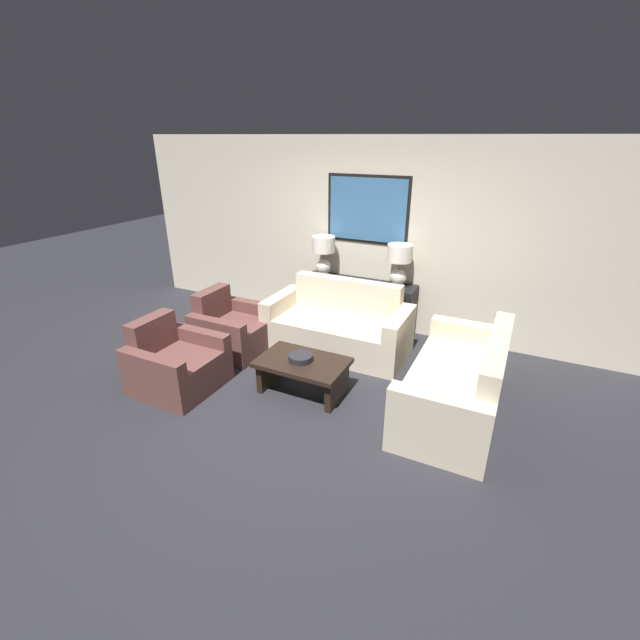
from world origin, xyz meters
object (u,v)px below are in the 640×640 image
table_lamp_right (399,261)px  decorative_bowl (301,358)px  console_table (358,305)px  coffee_table (303,370)px  armchair_near_camera (176,365)px  couch_by_side (458,386)px  couch_by_back_wall (338,328)px  armchair_near_back_wall (232,330)px  table_lamp_left (323,252)px

table_lamp_right → decorative_bowl: size_ratio=2.20×
console_table → coffee_table: (0.08, -1.85, -0.09)m
armchair_near_camera → coffee_table: bearing=21.2°
armchair_near_camera → couch_by_side: bearing=17.1°
table_lamp_right → couch_by_back_wall: table_lamp_right is taller
armchair_near_back_wall → table_lamp_left: bearing=62.5°
table_lamp_left → decorative_bowl: (0.62, -1.85, -0.67)m
table_lamp_left → armchair_near_camera: 2.60m
table_lamp_left → couch_by_side: size_ratio=0.32×
table_lamp_left → decorative_bowl: size_ratio=2.20×
coffee_table → armchair_near_camera: armchair_near_camera is taller
table_lamp_left → armchair_near_back_wall: 1.71m
armchair_near_back_wall → armchair_near_camera: same height
armchair_near_back_wall → console_table: bearing=46.7°
table_lamp_right → coffee_table: bearing=-104.5°
console_table → coffee_table: console_table is taller
console_table → armchair_near_camera: armchair_near_camera is taller
coffee_table → decorative_bowl: 0.15m
console_table → coffee_table: 1.85m
table_lamp_right → couch_by_side: bearing=-52.7°
console_table → couch_by_side: couch_by_side is taller
console_table → armchair_near_back_wall: bearing=-133.3°
decorative_bowl → armchair_near_camera: bearing=-158.8°
couch_by_side → coffee_table: couch_by_side is taller
coffee_table → decorative_bowl: bearing=-159.7°
table_lamp_left → decorative_bowl: 2.07m
console_table → couch_by_side: size_ratio=0.88×
couch_by_back_wall → coffee_table: 1.14m
couch_by_side → coffee_table: 1.64m
console_table → coffee_table: bearing=-87.5°
table_lamp_right → decorative_bowl: (-0.50, -1.85, -0.67)m
console_table → table_lamp_right: (0.56, 0.00, 0.73)m
armchair_near_back_wall → armchair_near_camera: 1.03m
armchair_near_back_wall → table_lamp_right: bearing=36.2°
couch_by_back_wall → decorative_bowl: couch_by_back_wall is taller
table_lamp_right → couch_by_side: size_ratio=0.32×
table_lamp_left → armchair_near_camera: size_ratio=0.68×
couch_by_side → table_lamp_left: bearing=146.8°
decorative_bowl → armchair_near_camera: 1.42m
console_table → table_lamp_left: (-0.56, 0.00, 0.73)m
coffee_table → console_table: bearing=92.5°
console_table → couch_by_side: bearing=-41.1°
table_lamp_left → armchair_near_back_wall: table_lamp_left is taller
coffee_table → table_lamp_left: bearing=109.2°
couch_by_back_wall → armchair_near_camera: 2.08m
coffee_table → decorative_bowl: (-0.02, -0.01, 0.15)m
couch_by_back_wall → coffee_table: size_ratio=1.92×
decorative_bowl → console_table: bearing=92.0°
console_table → couch_by_back_wall: 0.71m
table_lamp_left → table_lamp_right: 1.12m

